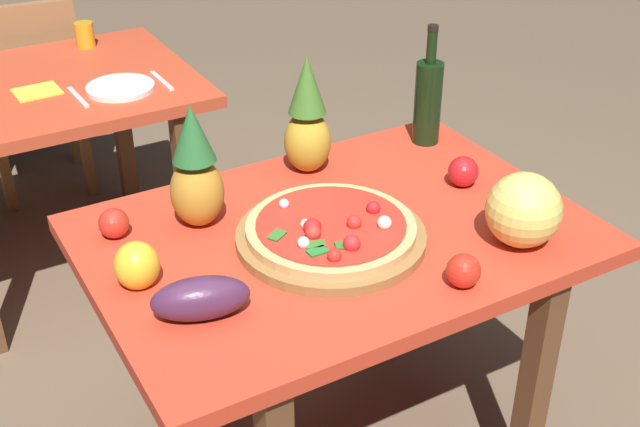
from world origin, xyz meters
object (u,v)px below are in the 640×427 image
object	(u,v)px
dining_chair	(30,87)
pineapple_right	(196,172)
bell_pepper	(137,265)
knife_utensil	(162,81)
fork_utensil	(78,97)
background_table	(46,114)
pizza_board	(331,237)
tomato_near_board	(464,271)
drinking_glass_juice	(85,35)
napkin_folded	(37,92)
melon	(524,210)
tomato_beside_pepper	(463,172)
pizza	(331,228)
display_table	(337,264)
pineapple_left	(307,121)
tomato_by_bottle	(114,223)
eggplant	(201,298)
wine_bottle	(428,100)
dinner_plate	(120,88)

from	to	relation	value
dining_chair	pineapple_right	world-z (taller)	pineapple_right
bell_pepper	knife_utensil	world-z (taller)	bell_pepper
fork_utensil	background_table	bearing A→B (deg)	110.57
pizza_board	tomato_near_board	bearing A→B (deg)	-61.35
drinking_glass_juice	fork_utensil	world-z (taller)	drinking_glass_juice
drinking_glass_juice	napkin_folded	size ratio (longest dim) A/B	0.65
melon	tomato_beside_pepper	distance (m)	0.29
pizza	napkin_folded	world-z (taller)	pizza
dining_chair	pizza	distance (m)	1.97
tomato_near_board	drinking_glass_juice	distance (m)	1.89
display_table	pineapple_right	world-z (taller)	pineapple_right
fork_utensil	bell_pepper	bearing A→B (deg)	-101.24
pizza	pineapple_left	xyz separation A→B (m)	(0.13, 0.34, 0.10)
background_table	pizza_board	distance (m)	1.35
knife_utensil	tomato_by_bottle	bearing A→B (deg)	-117.85
pineapple_right	napkin_folded	distance (m)	1.03
pizza_board	eggplant	world-z (taller)	eggplant
dining_chair	pizza_board	bearing A→B (deg)	103.10
pineapple_right	tomato_near_board	size ratio (longest dim) A/B	4.11
pineapple_right	tomato_by_bottle	world-z (taller)	pineapple_right
background_table	wine_bottle	xyz separation A→B (m)	(0.85, -0.98, 0.23)
wine_bottle	eggplant	bearing A→B (deg)	-153.53
tomato_near_board	background_table	bearing A→B (deg)	107.54
drinking_glass_juice	knife_utensil	xyz separation A→B (m)	(0.12, -0.46, -0.04)
pizza_board	fork_utensil	bearing A→B (deg)	103.54
background_table	tomato_near_board	world-z (taller)	tomato_near_board
display_table	napkin_folded	size ratio (longest dim) A/B	8.26
display_table	drinking_glass_juice	size ratio (longest dim) A/B	12.71
pineapple_right	knife_utensil	world-z (taller)	pineapple_right
tomato_near_board	tomato_beside_pepper	bearing A→B (deg)	51.83
bell_pepper	tomato_near_board	size ratio (longest dim) A/B	1.44
dining_chair	fork_utensil	bearing A→B (deg)	95.27
melon	eggplant	bearing A→B (deg)	171.68
pineapple_right	napkin_folded	world-z (taller)	pineapple_right
background_table	pineapple_left	distance (m)	1.10
pizza_board	wine_bottle	bearing A→B (deg)	32.72
background_table	eggplant	bearing A→B (deg)	-90.81
tomato_near_board	drinking_glass_juice	bearing A→B (deg)	98.05
pizza	pineapple_right	bearing A→B (deg)	134.47
pizza	tomato_by_bottle	xyz separation A→B (m)	(-0.42, 0.27, -0.00)
eggplant	drinking_glass_juice	world-z (taller)	same
eggplant	bell_pepper	bearing A→B (deg)	113.35
tomato_near_board	drinking_glass_juice	world-z (taller)	drinking_glass_juice
dining_chair	fork_utensil	distance (m)	0.84
bell_pepper	tomato_beside_pepper	world-z (taller)	bell_pepper
tomato_by_bottle	pizza	bearing A→B (deg)	-33.05
dining_chair	melon	world-z (taller)	melon
eggplant	dinner_plate	world-z (taller)	eggplant
bell_pepper	fork_utensil	world-z (taller)	bell_pepper
pizza	eggplant	bearing A→B (deg)	-163.86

